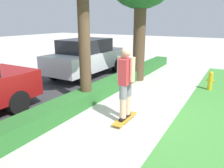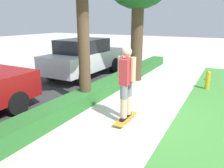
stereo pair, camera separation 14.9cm
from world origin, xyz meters
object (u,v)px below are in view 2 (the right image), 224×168
Objects in this scene: skateboard at (126,119)px; skater_person at (126,82)px; fire_hydrant at (208,80)px; parked_car_middle at (84,57)px.

skateboard is 0.54× the size of skater_person.
fire_hydrant is (3.79, -1.48, -0.67)m from skater_person.
parked_car_middle is (3.35, 3.59, 0.78)m from skateboard.
parked_car_middle is 5.12m from fire_hydrant.
fire_hydrant reaches higher than skateboard.
skater_person is 0.42× the size of parked_car_middle.
parked_car_middle is 6.14× the size of fire_hydrant.
skateboard is 4.97m from parked_car_middle.
fire_hydrant is at bearing -21.32° from skater_person.
fire_hydrant is (3.79, -1.48, 0.28)m from skateboard.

